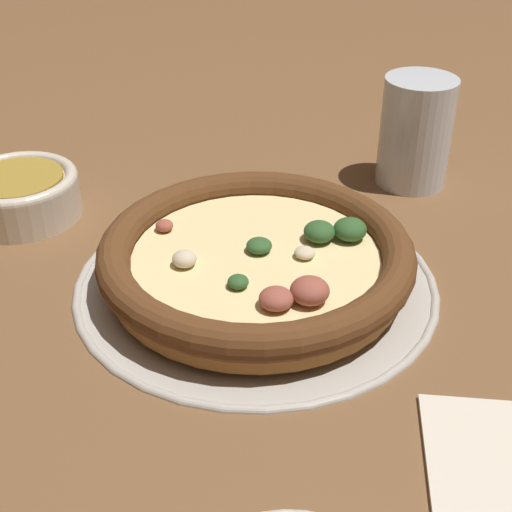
# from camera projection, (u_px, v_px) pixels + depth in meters

# --- Properties ---
(ground_plane) EXTENTS (3.00, 3.00, 0.00)m
(ground_plane) POSITION_uv_depth(u_px,v_px,m) (256.00, 283.00, 0.64)
(ground_plane) COLOR brown
(pizza_tray) EXTENTS (0.32, 0.32, 0.01)m
(pizza_tray) POSITION_uv_depth(u_px,v_px,m) (256.00, 281.00, 0.64)
(pizza_tray) COLOR #B7B2A8
(pizza_tray) RESTS_ON ground_plane
(pizza) EXTENTS (0.28, 0.28, 0.04)m
(pizza) POSITION_uv_depth(u_px,v_px,m) (257.00, 257.00, 0.62)
(pizza) COLOR #A86B33
(pizza) RESTS_ON pizza_tray
(bowl_near) EXTENTS (0.12, 0.12, 0.05)m
(bowl_near) POSITION_uv_depth(u_px,v_px,m) (20.00, 193.00, 0.73)
(bowl_near) COLOR beige
(bowl_near) RESTS_ON ground_plane
(drinking_cup) EXTENTS (0.08, 0.08, 0.12)m
(drinking_cup) POSITION_uv_depth(u_px,v_px,m) (416.00, 132.00, 0.77)
(drinking_cup) COLOR silver
(drinking_cup) RESTS_ON ground_plane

